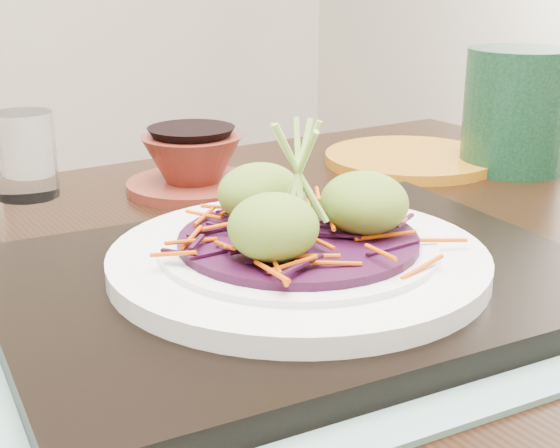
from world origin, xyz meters
TOP-DOWN VIEW (x-y plane):
  - dining_table at (0.11, 0.03)m, footprint 1.18×0.86m
  - placemat at (0.10, -0.04)m, footprint 0.54×0.46m
  - serving_tray at (0.10, -0.04)m, footprint 0.47×0.39m
  - white_plate at (0.10, -0.04)m, footprint 0.27×0.27m
  - cabbage_bed at (0.10, -0.04)m, footprint 0.17×0.17m
  - carrot_julienne at (0.10, -0.04)m, footprint 0.21×0.21m
  - guacamole_scoops at (0.10, -0.04)m, footprint 0.15×0.13m
  - scallion_garnish at (0.10, -0.04)m, footprint 0.06×0.06m
  - water_glass at (0.06, 0.33)m, footprint 0.08×0.08m
  - terracotta_bowl_set at (0.20, 0.24)m, footprint 0.18×0.18m
  - yellow_plate at (0.46, 0.17)m, footprint 0.25×0.25m
  - green_jar at (0.54, 0.08)m, footprint 0.16×0.16m

SIDE VIEW (x-z plane):
  - dining_table at x=0.11m, z-range 0.25..0.95m
  - placemat at x=0.10m, z-range 0.69..0.70m
  - yellow_plate at x=0.46m, z-range 0.69..0.70m
  - serving_tray at x=0.10m, z-range 0.70..0.71m
  - terracotta_bowl_set at x=0.20m, z-range 0.69..0.75m
  - white_plate at x=0.10m, z-range 0.71..0.73m
  - water_glass at x=0.06m, z-range 0.69..0.78m
  - cabbage_bed at x=0.10m, z-range 0.73..0.74m
  - carrot_julienne at x=0.10m, z-range 0.74..0.75m
  - green_jar at x=0.54m, z-range 0.69..0.83m
  - guacamole_scoops at x=0.10m, z-range 0.74..0.78m
  - scallion_garnish at x=0.10m, z-range 0.73..0.83m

